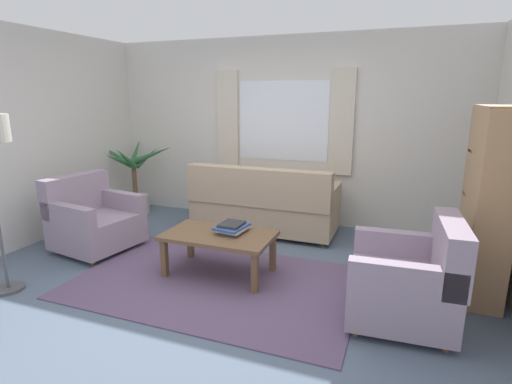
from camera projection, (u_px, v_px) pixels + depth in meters
name	position (u px, v px, depth m)	size (l,w,h in m)	color
ground_plane	(215.00, 282.00, 3.93)	(6.24, 6.24, 0.00)	slate
wall_back	(284.00, 132.00, 5.67)	(5.32, 0.12, 2.60)	silver
wall_left	(4.00, 141.00, 4.54)	(0.12, 4.40, 2.60)	silver
window_with_curtains	(282.00, 121.00, 5.56)	(1.98, 0.07, 1.40)	white
area_rug	(215.00, 282.00, 3.93)	(2.74, 1.75, 0.01)	#604C6B
couch	(263.00, 206.00, 5.30)	(1.90, 0.82, 0.92)	tan
armchair_left	(93.00, 220.00, 4.73)	(0.94, 0.96, 0.88)	#998499
armchair_right	(410.00, 281.00, 3.18)	(0.87, 0.88, 0.88)	#998499
coffee_table	(219.00, 239.00, 4.03)	(1.10, 0.64, 0.44)	brown
book_stack_on_table	(232.00, 228.00, 4.05)	(0.31, 0.37, 0.10)	#2D2D33
potted_plant	(135.00, 183.00, 6.13)	(1.29, 1.11, 1.15)	#B7B2A8
bookshelf	(482.00, 211.00, 3.58)	(0.30, 0.94, 1.72)	#A87F56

